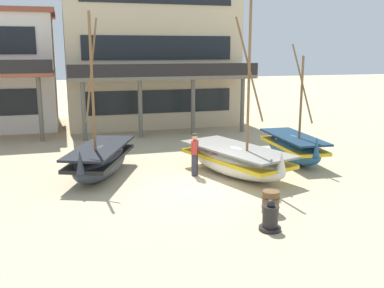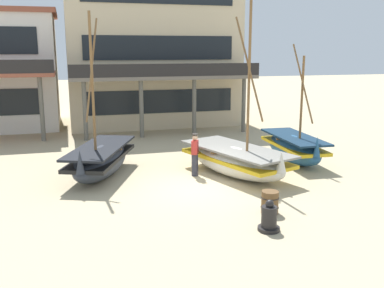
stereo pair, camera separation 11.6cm
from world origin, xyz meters
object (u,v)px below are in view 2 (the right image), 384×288
Objects in this scene: fisherman_by_hull at (195,155)px; capstan_winch at (269,219)px; fishing_boat_near_left at (294,147)px; fishing_boat_far_right at (236,160)px; wooden_barrel at (270,202)px; harbor_building_main at (150,48)px; fishing_boat_centre_large at (101,159)px.

fisherman_by_hull is 5.72m from capstan_winch.
fishing_boat_far_right reaches higher than fishing_boat_near_left.
fishing_boat_far_right is 4.17m from wooden_barrel.
fishing_boat_far_right is 14.47m from harbor_building_main.
fishing_boat_centre_large is 5.33m from fishing_boat_far_right.
fishing_boat_far_right reaches higher than wooden_barrel.
capstan_winch is 0.08× the size of harbor_building_main.
fishing_boat_near_left is 3.03× the size of fisherman_by_hull.
fishing_boat_centre_large is 3.69m from fisherman_by_hull.
fishing_boat_near_left is at bearing 22.18° from fishing_boat_far_right.
fishing_boat_near_left reaches higher than fisherman_by_hull.
fisherman_by_hull is at bearing 103.24° from wooden_barrel.
harbor_building_main is at bearing 86.55° from fisherman_by_hull.
fisherman_by_hull is 14.05m from harbor_building_main.
fisherman_by_hull reaches higher than capstan_winch.
fishing_boat_centre_large reaches higher than wooden_barrel.
harbor_building_main is (-0.79, 13.78, 4.33)m from fishing_boat_far_right.
wooden_barrel is (-3.77, -5.44, -0.30)m from fishing_boat_near_left.
fisherman_by_hull is at bearing -93.45° from harbor_building_main.
fishing_boat_far_right is 1.65m from fisherman_by_hull.
capstan_winch is at bearing -101.99° from fishing_boat_far_right.
harbor_building_main is at bearing 88.99° from capstan_winch.
fishing_boat_centre_large is 7.18m from wooden_barrel.
wooden_barrel is at bearing -76.76° from fisherman_by_hull.
fishing_boat_centre_large reaches higher than fisherman_by_hull.
wooden_barrel is 0.06× the size of harbor_building_main.
fishing_boat_near_left reaches higher than wooden_barrel.
fishing_boat_centre_large is at bearing 179.68° from fishing_boat_near_left.
harbor_building_main is (0.34, 19.08, 4.61)m from capstan_winch.
fishing_boat_near_left is at bearing 55.31° from wooden_barrel.
fishing_boat_far_right is 7.50× the size of capstan_winch.
fisherman_by_hull reaches higher than wooden_barrel.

